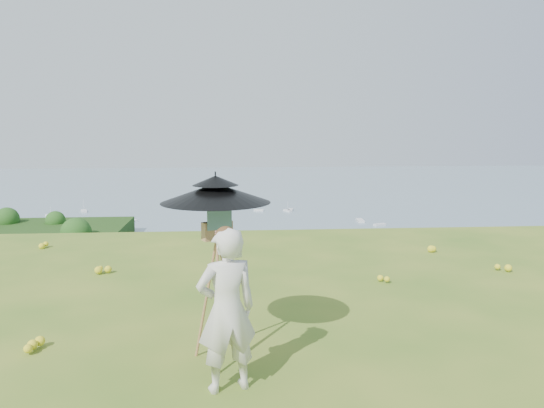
{
  "coord_description": "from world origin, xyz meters",
  "views": [
    {
      "loc": [
        -1.23,
        -5.17,
        2.43
      ],
      "look_at": [
        -0.63,
        2.47,
        1.29
      ],
      "focal_mm": 35.0,
      "sensor_mm": 36.0,
      "label": 1
    }
  ],
  "objects": [
    {
      "name": "bay_water",
      "position": [
        0.0,
        240.0,
        -34.0
      ],
      "size": [
        700.0,
        700.0,
        0.0
      ],
      "primitive_type": "plane",
      "color": "slate",
      "rests_on": "ground"
    },
    {
      "name": "ground",
      "position": [
        0.0,
        0.0,
        0.0
      ],
      "size": [
        14.0,
        14.0,
        0.0
      ],
      "primitive_type": "plane",
      "color": "#427020",
      "rests_on": "ground"
    },
    {
      "name": "painter_cap",
      "position": [
        -1.28,
        -0.53,
        1.49
      ],
      "size": [
        0.26,
        0.28,
        0.1
      ],
      "primitive_type": null,
      "rotation": [
        0.0,
        0.0,
        0.35
      ],
      "color": "#DE7988",
      "rests_on": "painter"
    },
    {
      "name": "harbor_town",
      "position": [
        0.0,
        75.0,
        -29.5
      ],
      "size": [
        110.0,
        22.0,
        5.0
      ],
      "primitive_type": null,
      "color": "beige",
      "rests_on": "shoreline_tier"
    },
    {
      "name": "shoreline_tier",
      "position": [
        0.0,
        75.0,
        -36.0
      ],
      "size": [
        170.0,
        28.0,
        8.0
      ],
      "primitive_type": "cube",
      "color": "slate",
      "rests_on": "bay_water"
    },
    {
      "name": "moored_boats",
      "position": [
        -12.5,
        161.0,
        -33.65
      ],
      "size": [
        140.0,
        140.0,
        0.7
      ],
      "primitive_type": null,
      "color": "silver",
      "rests_on": "bay_water"
    },
    {
      "name": "wildflowers",
      "position": [
        0.0,
        0.25,
        0.06
      ],
      "size": [
        10.0,
        10.5,
        0.12
      ],
      "primitive_type": null,
      "color": "yellow",
      "rests_on": "ground"
    },
    {
      "name": "slope_trees",
      "position": [
        0.0,
        35.0,
        -15.0
      ],
      "size": [
        110.0,
        50.0,
        6.0
      ],
      "primitive_type": null,
      "color": "#2A5218",
      "rests_on": "forest_slope"
    },
    {
      "name": "field_easel",
      "position": [
        -1.37,
        0.08,
        0.8
      ],
      "size": [
        0.82,
        0.82,
        1.61
      ],
      "primitive_type": null,
      "rotation": [
        0.0,
        0.0,
        0.47
      ],
      "color": "brown",
      "rests_on": "ground"
    },
    {
      "name": "painter",
      "position": [
        -1.28,
        -0.53,
        0.77
      ],
      "size": [
        0.65,
        0.52,
        1.54
      ],
      "primitive_type": "imported",
      "rotation": [
        0.0,
        0.0,
        3.45
      ],
      "color": "silver",
      "rests_on": "ground"
    },
    {
      "name": "sun_umbrella",
      "position": [
        -1.38,
        0.11,
        1.65
      ],
      "size": [
        1.4,
        1.4,
        0.65
      ],
      "primitive_type": null,
      "rotation": [
        0.0,
        0.0,
        0.32
      ],
      "color": "black",
      "rests_on": "field_easel"
    }
  ]
}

